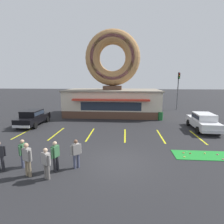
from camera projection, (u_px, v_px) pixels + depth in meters
ground_plane at (118, 162)px, 10.00m from camera, size 160.00×160.00×0.00m
donut_shop_building at (113, 87)px, 23.09m from camera, size 12.30×6.75×10.96m
putting_mat at (206, 155)px, 10.86m from camera, size 3.93×1.43×0.03m
mini_donut_near_left at (205, 153)px, 11.11m from camera, size 0.13×0.13×0.04m
mini_donut_mid_left at (223, 159)px, 10.29m from camera, size 0.13×0.13×0.04m
mini_donut_mid_centre at (217, 154)px, 10.94m from camera, size 0.13×0.13×0.04m
mini_donut_mid_right at (190, 153)px, 11.11m from camera, size 0.13×0.13×0.04m
mini_donut_far_left at (184, 157)px, 10.60m from camera, size 0.13×0.13×0.04m
mini_donut_far_centre at (184, 153)px, 11.19m from camera, size 0.13×0.13×0.04m
golf_ball at (187, 152)px, 11.27m from camera, size 0.04×0.04×0.04m
car_black at (33, 117)px, 18.03m from camera, size 1.99×4.56×1.60m
car_white at (203, 121)px, 16.30m from camera, size 2.13×4.63×1.60m
pedestrian_blue_sweater_man at (27, 158)px, 8.41m from camera, size 0.56×0.36×1.70m
pedestrian_hooded_kid at (76, 152)px, 9.22m from camera, size 0.49×0.42×1.59m
pedestrian_leather_jacket_man at (55, 155)px, 8.92m from camera, size 0.34×0.57×1.60m
pedestrian_clipboard_woman at (46, 162)px, 8.20m from camera, size 0.52×0.40×1.54m
pedestrian_crossing_woman at (23, 152)px, 9.32m from camera, size 0.27×0.59×1.55m
trash_bin at (160, 116)px, 20.37m from camera, size 0.57×0.57×0.97m
traffic_light_pole at (178, 86)px, 26.90m from camera, size 0.28×0.47×5.80m
parking_stripe_far_left at (24, 133)px, 15.55m from camera, size 0.12×3.60×0.01m
parking_stripe_left at (57, 134)px, 15.32m from camera, size 0.12×3.60×0.01m
parking_stripe_mid_left at (90, 134)px, 15.10m from camera, size 0.12×3.60×0.01m
parking_stripe_centre at (125, 135)px, 14.87m from camera, size 0.12×3.60×0.01m
parking_stripe_mid_right at (161, 136)px, 14.64m from camera, size 0.12×3.60×0.01m
parking_stripe_right at (198, 137)px, 14.42m from camera, size 0.12×3.60×0.01m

